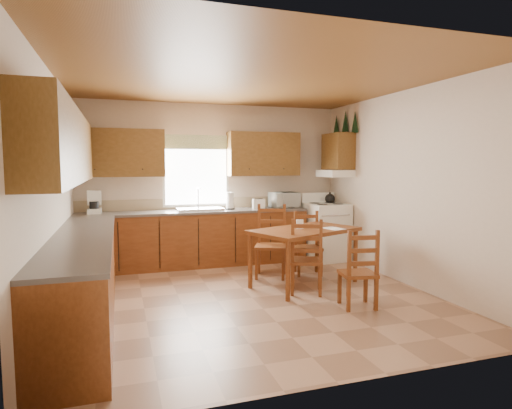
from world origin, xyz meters
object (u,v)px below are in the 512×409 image
object	(u,v)px
chair_near_right	(358,268)
chair_far_right	(308,243)
chair_near_left	(306,256)
microwave	(284,200)
dining_table	(304,257)
stove	(326,232)
chair_far_left	(271,242)

from	to	relation	value
chair_near_right	chair_far_right	distance (m)	1.57
chair_near_left	microwave	bearing A→B (deg)	-78.76
dining_table	chair_near_left	bearing A→B (deg)	-132.60
chair_near_left	chair_near_right	bearing A→B (deg)	139.91
stove	dining_table	bearing A→B (deg)	-129.97
chair_near_right	microwave	bearing A→B (deg)	-82.58
dining_table	chair_near_right	bearing A→B (deg)	-101.22
microwave	dining_table	distance (m)	1.78
chair_near_left	chair_far_left	xyz separation A→B (m)	(-0.18, 0.88, 0.04)
stove	chair_near_right	bearing A→B (deg)	-111.43
stove	chair_near_left	size ratio (longest dim) A/B	0.99
microwave	chair_far_left	bearing A→B (deg)	-129.58
chair_far_right	microwave	bearing A→B (deg)	100.91
chair_far_right	chair_near_right	bearing A→B (deg)	-80.34
dining_table	chair_far_left	xyz separation A→B (m)	(-0.30, 0.54, 0.14)
microwave	chair_near_right	xyz separation A→B (m)	(-0.12, -2.66, -0.59)
stove	chair_far_left	size ratio (longest dim) A/B	0.91
microwave	chair_near_left	bearing A→B (deg)	-112.10
microwave	chair_far_right	xyz separation A→B (m)	(-0.04, -1.09, -0.58)
chair_near_left	chair_far_right	xyz separation A→B (m)	(0.42, 0.87, -0.02)
chair_near_right	chair_far_left	size ratio (longest dim) A/B	0.87
chair_near_right	chair_far_right	xyz separation A→B (m)	(0.09, 1.57, 0.01)
stove	dining_table	distance (m)	1.68
chair_near_left	chair_far_left	world-z (taller)	chair_far_left
chair_near_right	dining_table	bearing A→B (deg)	-68.47
microwave	chair_far_right	distance (m)	1.23
stove	chair_far_left	world-z (taller)	chair_far_left
chair_near_left	chair_near_right	xyz separation A→B (m)	(0.34, -0.70, -0.03)
stove	chair_far_right	size ratio (longest dim) A/B	1.03
stove	chair_far_left	distance (m)	1.54
dining_table	stove	bearing A→B (deg)	30.21
chair_near_right	chair_far_left	distance (m)	1.67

